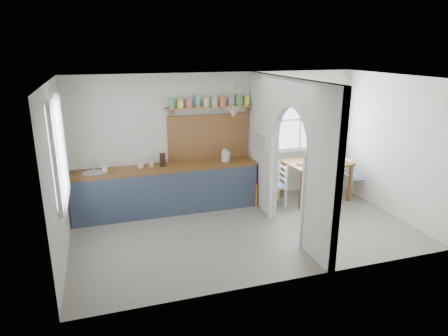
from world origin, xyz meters
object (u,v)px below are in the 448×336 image
object	(u,v)px
chair_right	(354,175)
kettle	(225,155)
vase	(313,155)
chair_left	(274,185)
dining_table	(316,180)

from	to	relation	value
chair_right	kettle	bearing A→B (deg)	90.04
chair_right	kettle	xyz separation A→B (m)	(-2.74, 0.39, 0.56)
chair_right	vase	distance (m)	1.01
chair_right	vase	bearing A→B (deg)	81.63
chair_left	chair_right	size ratio (longest dim) A/B	0.92
dining_table	chair_right	world-z (taller)	chair_right
chair_left	vase	size ratio (longest dim) A/B	3.85
chair_left	chair_right	distance (m)	1.81
dining_table	vase	bearing A→B (deg)	90.01
chair_right	vase	world-z (taller)	vase
chair_right	kettle	distance (m)	2.82
kettle	vase	distance (m)	1.88
chair_left	kettle	size ratio (longest dim) A/B	3.46
kettle	chair_right	bearing A→B (deg)	-30.88
chair_left	vase	xyz separation A→B (m)	(0.94, 0.19, 0.50)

